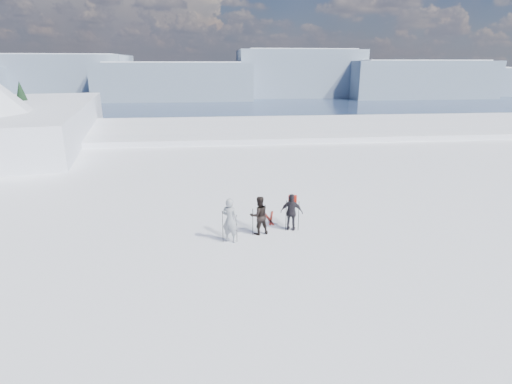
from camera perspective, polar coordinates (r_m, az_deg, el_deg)
lake_basin at (r=44.12m, az=-0.82°, el=0.42°), size 820.00×820.00×71.62m
far_mountain_range at (r=468.11m, az=-2.38°, el=16.11°), size 770.00×110.00×53.00m
skier_grey at (r=15.60m, az=-3.73°, el=-4.03°), size 0.78×0.69×1.80m
skier_dark at (r=16.30m, az=0.44°, el=-3.35°), size 0.91×0.78×1.62m
skier_pack at (r=16.75m, az=5.11°, el=-2.90°), size 1.00×0.65×1.59m
backpack at (r=16.65m, az=5.31°, el=0.71°), size 0.38×0.28×0.47m
ski_poles at (r=16.22m, az=0.82°, el=-4.17°), size 3.21×0.92×1.33m
skis_loose at (r=18.21m, az=1.97°, el=-3.73°), size 0.52×1.70×0.03m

